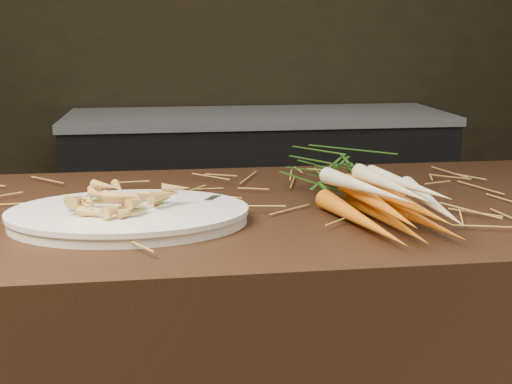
{
  "coord_description": "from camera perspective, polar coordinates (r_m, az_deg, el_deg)",
  "views": [
    {
      "loc": [
        -0.12,
        -0.87,
        1.23
      ],
      "look_at": [
        0.02,
        0.17,
        0.96
      ],
      "focal_mm": 45.0,
      "sensor_mm": 36.0,
      "label": 1
    }
  ],
  "objects": [
    {
      "name": "serving_platter",
      "position": [
        1.13,
        -11.25,
        -2.24
      ],
      "size": [
        0.42,
        0.29,
        0.02
      ],
      "primitive_type": null,
      "rotation": [
        0.0,
        0.0,
        -0.05
      ],
      "color": "white",
      "rests_on": "main_counter"
    },
    {
      "name": "root_veg_bunch",
      "position": [
        1.22,
        8.74,
        0.85
      ],
      "size": [
        0.24,
        0.54,
        0.1
      ],
      "rotation": [
        0.0,
        0.0,
        0.14
      ],
      "color": "orange",
      "rests_on": "main_counter"
    },
    {
      "name": "straw_bedding",
      "position": [
        1.22,
        -1.76,
        -0.89
      ],
      "size": [
        1.4,
        0.6,
        0.02
      ],
      "primitive_type": null,
      "color": "olive",
      "rests_on": "main_counter"
    },
    {
      "name": "roasted_veg_heap",
      "position": [
        1.12,
        -11.33,
        -0.59
      ],
      "size": [
        0.21,
        0.16,
        0.05
      ],
      "primitive_type": null,
      "rotation": [
        0.0,
        0.0,
        -0.05
      ],
      "color": "#AE7C3A",
      "rests_on": "serving_platter"
    },
    {
      "name": "serving_fork",
      "position": [
        1.1,
        -3.82,
        -1.73
      ],
      "size": [
        0.09,
        0.14,
        0.0
      ],
      "primitive_type": "cube",
      "rotation": [
        0.0,
        0.0,
        -0.55
      ],
      "color": "silver",
      "rests_on": "serving_platter"
    },
    {
      "name": "back_counter",
      "position": [
        3.18,
        0.21,
        -0.44
      ],
      "size": [
        1.82,
        0.62,
        0.84
      ],
      "color": "black",
      "rests_on": "ground"
    }
  ]
}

